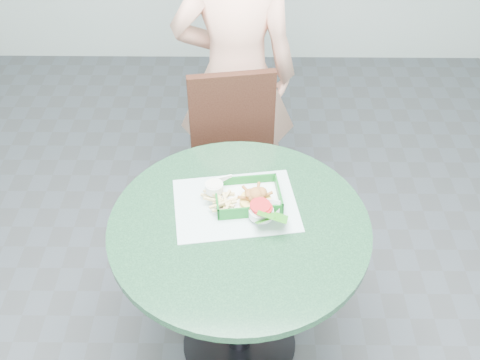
{
  "coord_description": "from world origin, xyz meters",
  "views": [
    {
      "loc": [
        0.02,
        -1.35,
        2.18
      ],
      "look_at": [
        0.0,
        0.1,
        0.88
      ],
      "focal_mm": 42.0,
      "sensor_mm": 36.0,
      "label": 1
    }
  ],
  "objects_px": {
    "food_basket": "(248,202)",
    "dining_chair": "(232,160)",
    "cafe_table": "(239,258)",
    "sauce_ramekin": "(216,188)",
    "diner_person": "(236,70)",
    "crab_sandwich": "(254,201)"
  },
  "relations": [
    {
      "from": "cafe_table",
      "to": "food_basket",
      "type": "xyz_separation_m",
      "value": [
        0.03,
        0.1,
        0.19
      ]
    },
    {
      "from": "dining_chair",
      "to": "crab_sandwich",
      "type": "distance_m",
      "value": 0.61
    },
    {
      "from": "cafe_table",
      "to": "dining_chair",
      "type": "xyz_separation_m",
      "value": [
        -0.04,
        0.62,
        -0.05
      ]
    },
    {
      "from": "dining_chair",
      "to": "crab_sandwich",
      "type": "bearing_deg",
      "value": -89.4
    },
    {
      "from": "cafe_table",
      "to": "dining_chair",
      "type": "bearing_deg",
      "value": 93.69
    },
    {
      "from": "dining_chair",
      "to": "sauce_ramekin",
      "type": "bearing_deg",
      "value": -104.73
    },
    {
      "from": "crab_sandwich",
      "to": "sauce_ramekin",
      "type": "relative_size",
      "value": 1.72
    },
    {
      "from": "diner_person",
      "to": "crab_sandwich",
      "type": "bearing_deg",
      "value": 95.42
    },
    {
      "from": "food_basket",
      "to": "sauce_ramekin",
      "type": "distance_m",
      "value": 0.13
    },
    {
      "from": "food_basket",
      "to": "crab_sandwich",
      "type": "bearing_deg",
      "value": -47.97
    },
    {
      "from": "dining_chair",
      "to": "food_basket",
      "type": "bearing_deg",
      "value": -91.51
    },
    {
      "from": "sauce_ramekin",
      "to": "food_basket",
      "type": "bearing_deg",
      "value": -17.17
    },
    {
      "from": "crab_sandwich",
      "to": "sauce_ramekin",
      "type": "bearing_deg",
      "value": 155.94
    },
    {
      "from": "diner_person",
      "to": "food_basket",
      "type": "distance_m",
      "value": 0.81
    },
    {
      "from": "diner_person",
      "to": "sauce_ramekin",
      "type": "xyz_separation_m",
      "value": [
        -0.06,
        -0.77,
        -0.03
      ]
    },
    {
      "from": "diner_person",
      "to": "dining_chair",
      "type": "bearing_deg",
      "value": 87.27
    },
    {
      "from": "sauce_ramekin",
      "to": "dining_chair",
      "type": "bearing_deg",
      "value": 84.39
    },
    {
      "from": "dining_chair",
      "to": "crab_sandwich",
      "type": "height_order",
      "value": "dining_chair"
    },
    {
      "from": "dining_chair",
      "to": "diner_person",
      "type": "bearing_deg",
      "value": 78.18
    },
    {
      "from": "food_basket",
      "to": "dining_chair",
      "type": "bearing_deg",
      "value": 97.61
    },
    {
      "from": "food_basket",
      "to": "sauce_ramekin",
      "type": "bearing_deg",
      "value": 162.83
    },
    {
      "from": "sauce_ramekin",
      "to": "cafe_table",
      "type": "bearing_deg",
      "value": -58.17
    }
  ]
}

